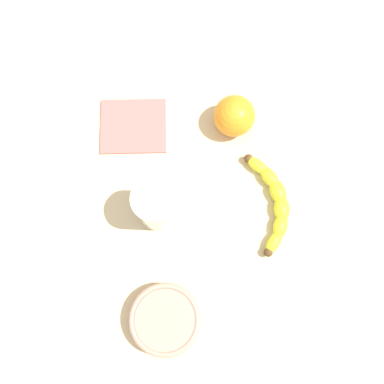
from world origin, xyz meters
TOP-DOWN VIEW (x-y plane):
  - wooden_tabletop at (0.00, 0.00)cm, footprint 120.00×120.00cm
  - banana at (11.06, -1.88)cm, footprint 7.84×21.36cm
  - smoothie_glass at (-12.25, -0.55)cm, footprint 8.13×8.13cm
  - ceramic_bowl at (-13.15, -21.57)cm, footprint 13.36×13.36cm
  - orange_fruit at (5.52, 16.22)cm, footprint 8.49×8.49cm
  - folded_napkin at (-15.48, 18.29)cm, footprint 15.07×13.51cm

SIDE VIEW (x-z plane):
  - wooden_tabletop at x=0.00cm, z-range 0.00..3.00cm
  - folded_napkin at x=-15.48cm, z-range 3.00..3.60cm
  - banana at x=11.06cm, z-range 3.00..6.15cm
  - ceramic_bowl at x=-13.15cm, z-range 3.44..7.71cm
  - orange_fruit at x=5.52cm, z-range 3.00..11.49cm
  - smoothie_glass at x=-12.25cm, z-range 2.94..15.48cm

